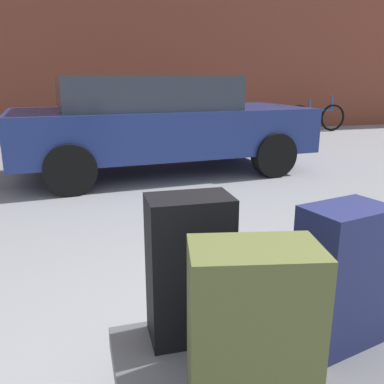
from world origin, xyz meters
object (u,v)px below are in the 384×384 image
Objects in this scene: luggage_cart at (276,375)px; suitcase_black_rear_left at (189,269)px; parked_car at (159,122)px; suitcase_navy_stacked_top at (342,276)px; suitcase_olive_rear_right at (252,333)px; bicycle_leaning at (316,118)px; bollard_kerb_near at (224,128)px; bollard_kerb_mid at (278,126)px.

suitcase_black_rear_left is at bearing 138.99° from luggage_cart.
luggage_cart is at bearing -96.13° from parked_car.
suitcase_navy_stacked_top reaches higher than suitcase_olive_rear_right.
suitcase_black_rear_left is at bearing 112.19° from suitcase_olive_rear_right.
suitcase_olive_rear_right is 5.05m from parked_car.
parked_car is (0.80, 4.56, 0.11)m from suitcase_black_rear_left.
suitcase_black_rear_left reaches higher than luggage_cart.
suitcase_navy_stacked_top is 0.55m from suitcase_olive_rear_right.
bicycle_leaning is at bearing 36.20° from parked_car.
parked_car reaches higher than bicycle_leaning.
luggage_cart is 0.53m from suitcase_black_rear_left.
luggage_cart is 7.30m from bollard_kerb_near.
suitcase_olive_rear_right is at bearing -166.44° from suitcase_navy_stacked_top.
bollard_kerb_mid is (3.59, 6.91, 0.10)m from luggage_cart.
suitcase_olive_rear_right is 8.06m from bollard_kerb_mid.
bollard_kerb_near is 1.00× the size of bollard_kerb_mid.
suitcase_navy_stacked_top is 1.01× the size of suitcase_olive_rear_right.
bicycle_leaning is 2.48m from bollard_kerb_mid.
suitcase_navy_stacked_top is at bearing -121.88° from bicycle_leaning.
bollard_kerb_near is at bearing 82.45° from suitcase_olive_rear_right.
suitcase_black_rear_left is 7.17m from bollard_kerb_near.
luggage_cart is 0.69× the size of bicycle_leaning.
suitcase_navy_stacked_top reaches higher than bollard_kerb_mid.
suitcase_black_rear_left is (-0.08, 0.44, 0.02)m from suitcase_olive_rear_right.
suitcase_black_rear_left is 4.63m from parked_car.
suitcase_olive_rear_right is at bearing -118.12° from bollard_kerb_mid.
suitcase_black_rear_left reaches higher than suitcase_olive_rear_right.
bollard_kerb_mid is at bearing 61.49° from suitcase_black_rear_left.
bollard_kerb_near is at bearing 49.14° from parked_car.
suitcase_black_rear_left reaches higher than bollard_kerb_near.
luggage_cart is 1.64× the size of bollard_kerb_mid.
suitcase_navy_stacked_top is at bearing -115.70° from bollard_kerb_mid.
parked_car is 2.51× the size of bicycle_leaning.
bicycle_leaning is 2.36× the size of bollard_kerb_near.
bollard_kerb_near and bollard_kerb_mid have the same top height.
parked_car reaches higher than luggage_cart.
suitcase_navy_stacked_top is (0.29, 0.05, 0.36)m from luggage_cart.
suitcase_olive_rear_right is 10.39m from bicycle_leaning.
parked_car is 5.91× the size of bollard_kerb_mid.
parked_car is at bearing 93.95° from suitcase_olive_rear_right.
parked_car reaches higher than bollard_kerb_mid.
bollard_kerb_mid reaches higher than luggage_cart.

